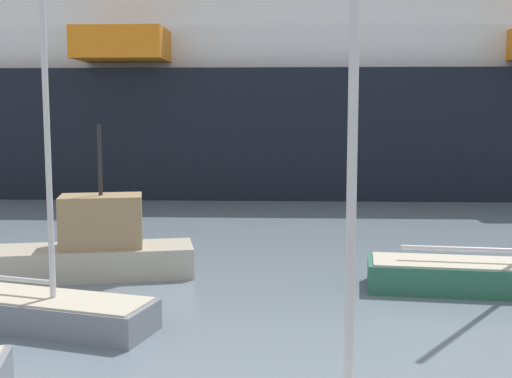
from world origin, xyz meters
name	(u,v)px	position (x,y,z in m)	size (l,w,h in m)	color
sailboat_1	(495,273)	(6.16, 11.48, 0.49)	(6.38, 2.42, 9.31)	#2D6B51
sailboat_3	(37,307)	(-4.25, 8.51, 0.41)	(5.23, 2.73, 7.54)	gray
fishing_boat_1	(96,248)	(-4.21, 12.68, 0.80)	(5.66, 2.77, 4.13)	#BCB29E
cruise_ship	(324,74)	(3.62, 36.54, 6.94)	(122.40, 20.08, 21.64)	black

